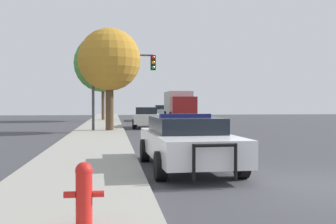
# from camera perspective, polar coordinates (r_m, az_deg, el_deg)

# --- Properties ---
(ground_plane) EXTENTS (110.00, 110.00, 0.00)m
(ground_plane) POSITION_cam_1_polar(r_m,az_deg,el_deg) (9.52, 19.87, -9.39)
(ground_plane) COLOR #3D3D42
(sidewalk_left) EXTENTS (3.00, 110.00, 0.13)m
(sidewalk_left) POSITION_cam_1_polar(r_m,az_deg,el_deg) (8.50, -12.87, -10.17)
(sidewalk_left) COLOR #99968C
(sidewalk_left) RESTS_ON ground_plane
(police_car) EXTENTS (2.26, 5.30, 1.45)m
(police_car) POSITION_cam_1_polar(r_m,az_deg,el_deg) (11.19, 2.56, -3.92)
(police_car) COLOR white
(police_car) RESTS_ON ground_plane
(fire_hydrant) EXTENTS (0.52, 0.23, 0.84)m
(fire_hydrant) POSITION_cam_1_polar(r_m,az_deg,el_deg) (5.67, -11.31, -10.60)
(fire_hydrant) COLOR red
(fire_hydrant) RESTS_ON sidewalk_left
(traffic_light) EXTENTS (3.85, 0.35, 4.69)m
(traffic_light) POSITION_cam_1_polar(r_m,az_deg,el_deg) (25.65, -6.56, 5.06)
(traffic_light) COLOR #424247
(traffic_light) RESTS_ON sidewalk_left
(car_background_distant) EXTENTS (2.08, 4.70, 1.52)m
(car_background_distant) POSITION_cam_1_polar(r_m,az_deg,el_deg) (52.12, -0.96, 0.14)
(car_background_distant) COLOR #B7B7BC
(car_background_distant) RESTS_ON ground_plane
(car_background_midblock) EXTENTS (2.16, 4.70, 1.47)m
(car_background_midblock) POSITION_cam_1_polar(r_m,az_deg,el_deg) (29.64, -2.93, -0.67)
(car_background_midblock) COLOR silver
(car_background_midblock) RESTS_ON ground_plane
(box_truck) EXTENTS (2.65, 7.65, 2.92)m
(box_truck) POSITION_cam_1_polar(r_m,az_deg,el_deg) (41.89, 1.51, 0.99)
(box_truck) COLOR maroon
(box_truck) RESTS_ON ground_plane
(tree_sidewalk_mid) EXTENTS (3.74, 3.74, 6.10)m
(tree_sidewalk_mid) POSITION_cam_1_polar(r_m,az_deg,el_deg) (25.54, -7.94, 6.98)
(tree_sidewalk_mid) COLOR #4C3823
(tree_sidewalk_mid) RESTS_ON sidewalk_left
(tree_sidewalk_far) EXTENTS (5.64, 5.64, 8.36)m
(tree_sidewalk_far) POSITION_cam_1_polar(r_m,az_deg,el_deg) (41.84, -8.81, 6.55)
(tree_sidewalk_far) COLOR brown
(tree_sidewalk_far) RESTS_ON sidewalk_left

